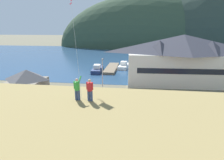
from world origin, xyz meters
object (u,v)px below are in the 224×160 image
(parked_car_front_row_red, at_px, (120,118))
(parked_car_mid_row_near, at_px, (113,103))
(parked_car_lone_by_shed, at_px, (196,121))
(wharf_dock, at_px, (112,68))
(storage_shed_near_lot, at_px, (28,86))
(parked_car_back_row_left, at_px, (18,113))
(person_companion, at_px, (90,89))
(moored_boat_wharfside, at_px, (97,69))
(person_kite_flyer, at_px, (77,88))
(harbor_lodge, at_px, (182,58))
(parked_car_front_row_silver, at_px, (204,108))
(parked_car_mid_row_center, at_px, (67,114))
(moored_boat_outer_mooring, at_px, (124,66))
(parked_car_back_row_right, at_px, (81,98))
(parking_light_pole, at_px, (102,75))

(parked_car_front_row_red, bearing_deg, parked_car_mid_row_near, 107.69)
(parked_car_lone_by_shed, bearing_deg, wharf_dock, 114.68)
(storage_shed_near_lot, relative_size, wharf_dock, 0.39)
(parked_car_back_row_left, distance_m, person_companion, 15.84)
(moored_boat_wharfside, distance_m, person_kite_flyer, 38.74)
(storage_shed_near_lot, distance_m, parked_car_mid_row_near, 14.60)
(wharf_dock, bearing_deg, moored_boat_wharfside, -134.14)
(parked_car_mid_row_near, relative_size, parked_car_lone_by_shed, 0.99)
(harbor_lodge, distance_m, storage_shed_near_lot, 31.40)
(person_kite_flyer, bearing_deg, parked_car_front_row_red, 72.14)
(parked_car_front_row_silver, bearing_deg, person_companion, -135.97)
(harbor_lodge, bearing_deg, moored_boat_wharfside, 156.84)
(harbor_lodge, relative_size, storage_shed_near_lot, 4.38)
(harbor_lodge, distance_m, parked_car_mid_row_center, 28.14)
(storage_shed_near_lot, relative_size, parked_car_back_row_left, 1.34)
(parked_car_front_row_silver, distance_m, person_kite_flyer, 20.32)
(moored_boat_outer_mooring, xyz_separation_m, parked_car_mid_row_center, (-5.21, -35.36, 0.34))
(parked_car_front_row_silver, height_order, parked_car_back_row_right, same)
(parked_car_mid_row_near, bearing_deg, parked_car_mid_row_center, -140.10)
(moored_boat_wharfside, distance_m, person_companion, 38.97)
(parked_car_mid_row_near, bearing_deg, moored_boat_wharfside, 107.43)
(moored_boat_wharfside, distance_m, parked_car_lone_by_shed, 34.35)
(storage_shed_near_lot, height_order, moored_boat_outer_mooring, storage_shed_near_lot)
(parked_car_mid_row_near, height_order, parked_car_back_row_right, same)
(harbor_lodge, height_order, storage_shed_near_lot, harbor_lodge)
(parked_car_front_row_silver, bearing_deg, parked_car_back_row_left, -168.64)
(storage_shed_near_lot, bearing_deg, moored_boat_outer_mooring, 64.64)
(parked_car_mid_row_center, height_order, person_companion, person_companion)
(moored_boat_outer_mooring, xyz_separation_m, parked_car_mid_row_near, (0.43, -30.65, 0.34))
(harbor_lodge, distance_m, moored_boat_outer_mooring, 20.93)
(storage_shed_near_lot, distance_m, parked_car_lone_by_shed, 25.98)
(harbor_lodge, xyz_separation_m, parked_car_back_row_left, (-25.52, -20.87, -4.67))
(parked_car_mid_row_near, bearing_deg, parked_car_back_row_right, 165.62)
(wharf_dock, bearing_deg, person_companion, -84.56)
(harbor_lodge, xyz_separation_m, person_kite_flyer, (-14.39, -28.57, 1.92))
(wharf_dock, bearing_deg, parked_car_back_row_right, -93.07)
(wharf_dock, height_order, parked_car_front_row_red, parked_car_front_row_red)
(storage_shed_near_lot, bearing_deg, parked_car_lone_by_shed, -11.92)
(storage_shed_near_lot, bearing_deg, parked_car_mid_row_near, -4.23)
(parked_car_mid_row_center, bearing_deg, harbor_lodge, 47.11)
(moored_boat_wharfside, xyz_separation_m, parked_car_back_row_left, (-4.56, -29.83, 0.34))
(parking_light_pole, xyz_separation_m, person_kite_flyer, (1.41, -18.06, 3.57))
(parked_car_lone_by_shed, height_order, person_kite_flyer, person_kite_flyer)
(harbor_lodge, xyz_separation_m, parking_light_pole, (-15.80, -10.51, -1.65))
(parked_car_lone_by_shed, bearing_deg, harbor_lodge, 83.31)
(moored_boat_wharfside, bearing_deg, person_companion, -78.60)
(harbor_lodge, relative_size, wharf_dock, 1.73)
(parked_car_front_row_red, xyz_separation_m, parking_light_pole, (-4.06, 9.83, 3.02))
(parked_car_mid_row_center, bearing_deg, person_companion, -56.43)
(moored_boat_outer_mooring, relative_size, parked_car_mid_row_near, 1.95)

